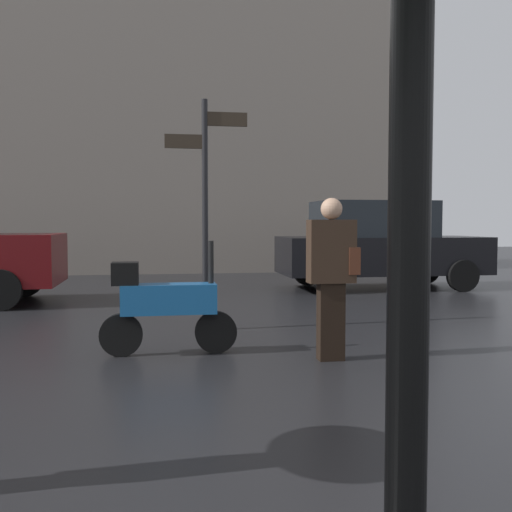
{
  "coord_description": "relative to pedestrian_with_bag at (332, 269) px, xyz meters",
  "views": [
    {
      "loc": [
        0.05,
        -2.22,
        1.44
      ],
      "look_at": [
        1.36,
        5.45,
        1.0
      ],
      "focal_mm": 42.18,
      "sensor_mm": 36.0,
      "label": 1
    }
  ],
  "objects": [
    {
      "name": "street_signpost",
      "position": [
        -1.15,
        1.93,
        0.88
      ],
      "size": [
        1.08,
        0.08,
        3.03
      ],
      "color": "black",
      "rests_on": "ground"
    },
    {
      "name": "parked_car_right",
      "position": [
        2.98,
        6.35,
        0.0
      ],
      "size": [
        4.4,
        1.9,
        1.88
      ],
      "rotation": [
        0.0,
        0.0,
        3.14
      ],
      "color": "black",
      "rests_on": "ground"
    },
    {
      "name": "pedestrian_with_bag",
      "position": [
        0.0,
        0.0,
        0.0
      ],
      "size": [
        0.52,
        0.24,
        1.69
      ],
      "rotation": [
        0.0,
        0.0,
        3.91
      ],
      "color": "black",
      "rests_on": "ground"
    },
    {
      "name": "parked_scooter",
      "position": [
        -1.72,
        0.54,
        -0.4
      ],
      "size": [
        1.48,
        0.32,
        1.23
      ],
      "rotation": [
        0.0,
        0.0,
        -0.3
      ],
      "color": "black",
      "rests_on": "ground"
    }
  ]
}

